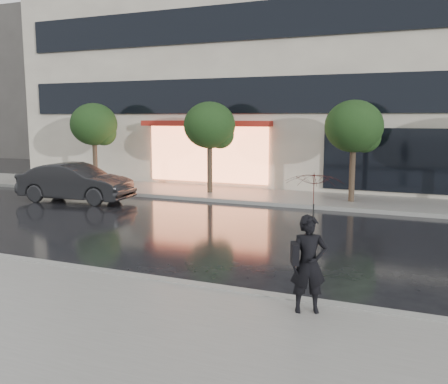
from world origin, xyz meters
The scene contains 12 objects.
ground centered at (0.00, 0.00, 0.00)m, with size 120.00×120.00×0.00m, color black.
sidewalk_near centered at (0.00, -3.25, 0.06)m, with size 60.00×4.50×0.12m, color slate.
sidewalk_far centered at (0.00, 10.25, 0.06)m, with size 60.00×3.50×0.12m, color slate.
curb_near centered at (0.00, -1.00, 0.07)m, with size 60.00×0.25×0.14m, color gray.
curb_far centered at (0.00, 8.50, 0.07)m, with size 60.00×0.25×0.14m, color gray.
office_building centered at (0.00, 17.97, 9.00)m, with size 30.00×12.76×18.00m.
bg_building_left centered at (-28.00, 26.00, 6.00)m, with size 14.00×10.00×12.00m, color #59544F.
tree_far_west centered at (-8.94, 10.03, 2.92)m, with size 2.20×2.20×3.99m.
tree_mid_west centered at (-2.94, 10.03, 2.92)m, with size 2.20×2.20×3.99m.
tree_mid_east centered at (3.06, 10.03, 2.92)m, with size 2.20×2.20×3.99m.
parked_car centered at (-7.24, 6.42, 0.76)m, with size 1.61×4.61×1.52m, color black.
pedestrian_with_umbrella centered at (4.10, -1.49, 1.68)m, with size 1.26×1.27×2.35m.
Camera 1 is at (5.90, -9.38, 3.35)m, focal length 40.00 mm.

